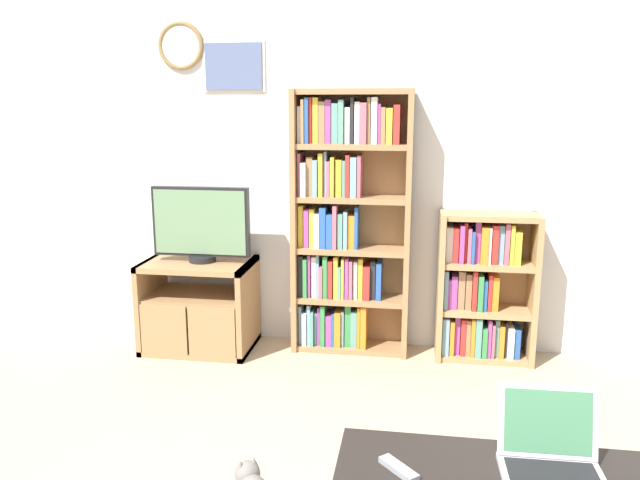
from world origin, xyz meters
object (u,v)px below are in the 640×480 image
Objects in this scene: television at (201,224)px; remote_far_from_laptop at (399,468)px; bookshelf_tall at (344,223)px; laptop at (551,454)px; tv_stand at (199,305)px; bookshelf_short at (481,289)px.

remote_far_from_laptop is at bearing -55.31° from television.
bookshelf_tall reaches higher than remote_far_from_laptop.
bookshelf_tall is 5.20× the size of laptop.
laptop reaches higher than tv_stand.
bookshelf_tall reaches higher than bookshelf_short.
remote_far_from_laptop is at bearing -172.84° from laptop.
bookshelf_tall is 1.79× the size of bookshelf_short.
laptop is at bearing -45.67° from television.
tv_stand is at bearing 133.79° from laptop.
tv_stand is 4.92× the size of remote_far_from_laptop.
bookshelf_tall is at bearing 8.75° from television.
laptop is (0.03, -2.05, 0.04)m from bookshelf_short.
television is at bearing -176.02° from bookshelf_short.
television is 1.96× the size of laptop.
bookshelf_short reaches higher than remote_far_from_laptop.
bookshelf_short is 2.90× the size of laptop.
bookshelf_tall reaches higher than tv_stand.
bookshelf_tall is 0.99m from bookshelf_short.
tv_stand is 0.75× the size of bookshelf_short.
television is 2.46m from remote_far_from_laptop.
television is at bearing 19.09° from tv_stand.
bookshelf_short is at bearing -1.04° from bookshelf_tall.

